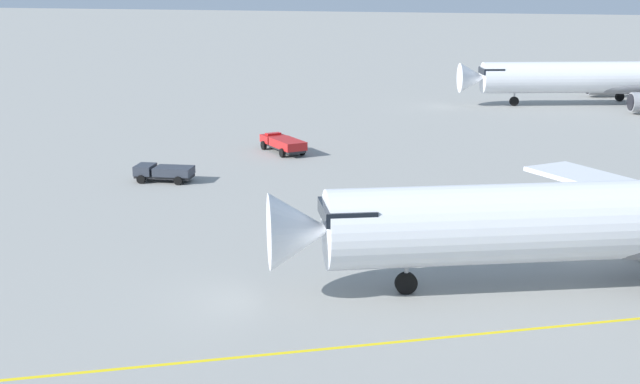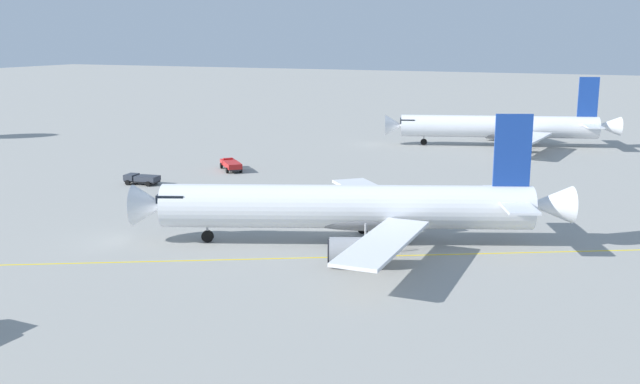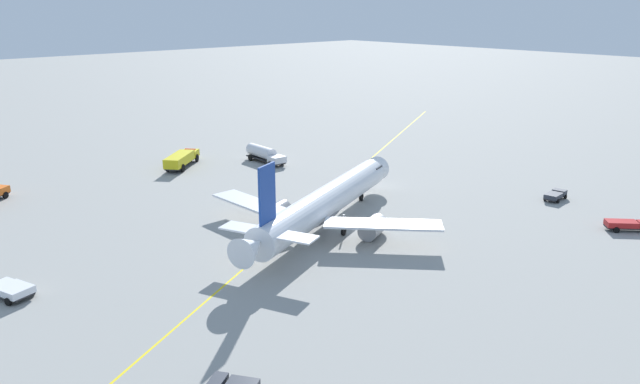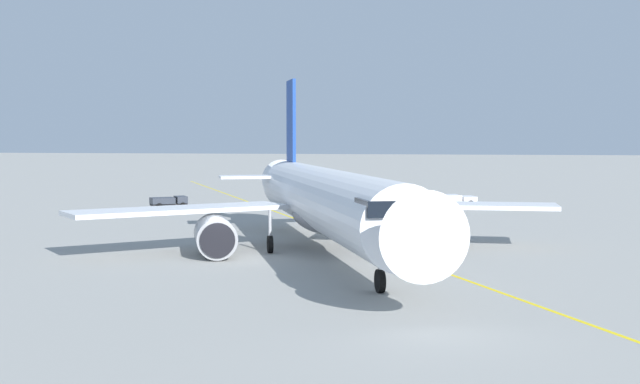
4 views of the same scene
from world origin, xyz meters
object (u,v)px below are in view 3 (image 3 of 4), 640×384
at_px(fire_tender_truck, 182,159).
at_px(ops_pickup_truck, 629,225).
at_px(airliner_main, 323,205).
at_px(baggage_truck_truck_extra, 556,195).
at_px(fuel_tanker_truck, 264,154).
at_px(pushback_tug_truck, 11,290).

xyz_separation_m(fire_tender_truck, ops_pickup_truck, (66.74, 25.11, -0.73)).
xyz_separation_m(airliner_main, baggage_truck_truck_extra, (14.20, 33.45, -2.44)).
distance_m(fuel_tanker_truck, pushback_tug_truck, 58.03).
height_order(pushback_tug_truck, ops_pickup_truck, ops_pickup_truck).
bearing_deg(fuel_tanker_truck, baggage_truck_truck_extra, 23.09).
bearing_deg(airliner_main, pushback_tug_truck, 148.06).
bearing_deg(pushback_tug_truck, fuel_tanker_truck, -80.05).
relative_size(pushback_tug_truck, baggage_truck_truck_extra, 1.17).
xyz_separation_m(airliner_main, pushback_tug_truck, (-6.46, -36.01, -2.35)).
xyz_separation_m(fuel_tanker_truck, baggage_truck_truck_extra, (46.91, 17.70, -0.86)).
xyz_separation_m(fire_tender_truck, baggage_truck_truck_extra, (54.03, 30.54, -0.82)).
distance_m(fuel_tanker_truck, baggage_truck_truck_extra, 50.14).
bearing_deg(fuel_tanker_truck, ops_pickup_truck, 14.04).
relative_size(fuel_tanker_truck, pushback_tug_truck, 1.83).
xyz_separation_m(ops_pickup_truck, baggage_truck_truck_extra, (-12.72, 5.44, -0.09)).
relative_size(pushback_tug_truck, ops_pickup_truck, 0.95).
height_order(fire_tender_truck, ops_pickup_truck, fire_tender_truck).
relative_size(fire_tender_truck, baggage_truck_truck_extra, 2.29).
bearing_deg(ops_pickup_truck, fire_tender_truck, 157.95).
bearing_deg(airliner_main, ops_pickup_truck, -65.62).
relative_size(ops_pickup_truck, baggage_truck_truck_extra, 1.24).
height_order(fuel_tanker_truck, baggage_truck_truck_extra, fuel_tanker_truck).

